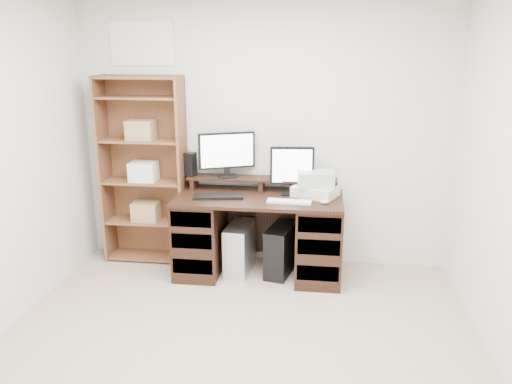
% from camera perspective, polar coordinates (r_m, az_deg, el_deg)
% --- Properties ---
extents(room, '(3.54, 4.04, 2.54)m').
position_cam_1_polar(room, '(2.81, -3.76, -0.13)').
color(room, tan).
rests_on(room, ground).
extents(desk, '(1.50, 0.70, 0.75)m').
position_cam_1_polar(desk, '(4.62, 0.33, -4.77)').
color(desk, black).
rests_on(desk, ground).
extents(riser_shelf, '(1.40, 0.22, 0.12)m').
position_cam_1_polar(riser_shelf, '(4.68, 0.65, 1.33)').
color(riser_shelf, black).
rests_on(riser_shelf, desk).
extents(monitor_wide, '(0.50, 0.24, 0.42)m').
position_cam_1_polar(monitor_wide, '(4.66, -3.35, 4.56)').
color(monitor_wide, black).
rests_on(monitor_wide, riser_shelf).
extents(monitor_small, '(0.40, 0.16, 0.44)m').
position_cam_1_polar(monitor_small, '(4.54, 4.14, 2.71)').
color(monitor_small, black).
rests_on(monitor_small, desk).
extents(speaker, '(0.11, 0.11, 0.22)m').
position_cam_1_polar(speaker, '(4.76, -7.50, 3.17)').
color(speaker, black).
rests_on(speaker, riser_shelf).
extents(keyboard_black, '(0.46, 0.21, 0.02)m').
position_cam_1_polar(keyboard_black, '(4.46, -4.31, -0.52)').
color(keyboard_black, black).
rests_on(keyboard_black, desk).
extents(keyboard_white, '(0.39, 0.13, 0.02)m').
position_cam_1_polar(keyboard_white, '(4.32, 3.81, -1.10)').
color(keyboard_white, white).
rests_on(keyboard_white, desk).
extents(mouse, '(0.10, 0.08, 0.03)m').
position_cam_1_polar(mouse, '(4.32, 7.81, -1.11)').
color(mouse, silver).
rests_on(mouse, desk).
extents(printer, '(0.45, 0.40, 0.09)m').
position_cam_1_polar(printer, '(4.53, 6.79, 0.11)').
color(printer, beige).
rests_on(printer, desk).
extents(basket, '(0.34, 0.26, 0.14)m').
position_cam_1_polar(basket, '(4.50, 6.84, 1.51)').
color(basket, '#A7ACB2').
rests_on(basket, printer).
extents(tower_silver, '(0.25, 0.48, 0.46)m').
position_cam_1_polar(tower_silver, '(4.71, -1.89, -6.42)').
color(tower_silver, silver).
rests_on(tower_silver, ground).
extents(tower_black, '(0.29, 0.49, 0.46)m').
position_cam_1_polar(tower_black, '(4.68, 2.86, -6.64)').
color(tower_black, black).
rests_on(tower_black, ground).
extents(bookshelf, '(0.80, 0.30, 1.80)m').
position_cam_1_polar(bookshelf, '(4.92, -12.64, 2.58)').
color(bookshelf, brown).
rests_on(bookshelf, ground).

